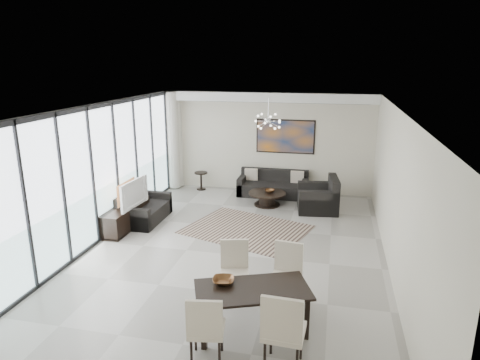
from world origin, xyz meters
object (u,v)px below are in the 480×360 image
(tv_console, at_px, (125,216))
(television, at_px, (130,193))
(dining_table, at_px, (252,294))
(coffee_table, at_px, (267,198))
(sofa_main, at_px, (273,187))

(tv_console, relative_size, television, 1.55)
(television, distance_m, dining_table, 4.75)
(tv_console, distance_m, dining_table, 4.87)
(dining_table, bearing_deg, tv_console, 138.28)
(coffee_table, relative_size, television, 0.92)
(coffee_table, relative_size, sofa_main, 0.51)
(coffee_table, bearing_deg, sofa_main, 88.20)
(coffee_table, relative_size, dining_table, 0.56)
(sofa_main, relative_size, tv_console, 1.16)
(tv_console, distance_m, television, 0.60)
(tv_console, bearing_deg, dining_table, -41.72)
(sofa_main, relative_size, dining_table, 1.10)
(tv_console, bearing_deg, television, 0.60)
(sofa_main, bearing_deg, dining_table, -84.34)
(coffee_table, height_order, tv_console, tv_console)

